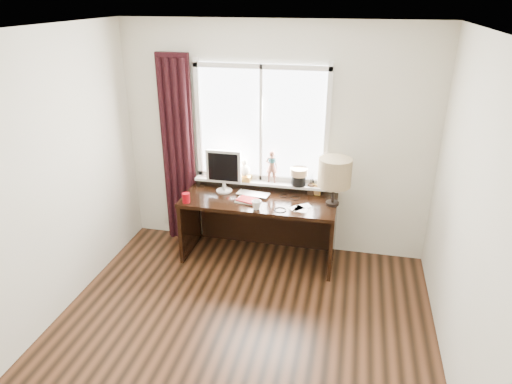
% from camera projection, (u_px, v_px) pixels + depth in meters
% --- Properties ---
extents(floor, '(3.50, 4.00, 0.00)m').
position_uv_depth(floor, '(230.00, 359.00, 3.85)').
color(floor, '#522D19').
rests_on(floor, ground).
extents(ceiling, '(3.50, 4.00, 0.00)m').
position_uv_depth(ceiling, '(220.00, 35.00, 2.80)').
color(ceiling, white).
rests_on(ceiling, wall_back).
extents(wall_back, '(3.50, 0.00, 2.60)m').
position_uv_depth(wall_back, '(275.00, 142.00, 5.12)').
color(wall_back, silver).
rests_on(wall_back, ground).
extents(wall_left, '(0.00, 4.00, 2.60)m').
position_uv_depth(wall_left, '(17.00, 201.00, 3.67)').
color(wall_left, silver).
rests_on(wall_left, ground).
extents(wall_right, '(0.00, 4.00, 2.60)m').
position_uv_depth(wall_right, '(483.00, 249.00, 2.98)').
color(wall_right, silver).
rests_on(wall_right, ground).
extents(laptop, '(0.39, 0.28, 0.03)m').
position_uv_depth(laptop, '(253.00, 194.00, 5.10)').
color(laptop, silver).
rests_on(laptop, desk).
extents(mug, '(0.13, 0.14, 0.10)m').
position_uv_depth(mug, '(256.00, 205.00, 4.77)').
color(mug, white).
rests_on(mug, desk).
extents(red_cup, '(0.08, 0.08, 0.11)m').
position_uv_depth(red_cup, '(186.00, 198.00, 4.92)').
color(red_cup, '#7A0309').
rests_on(red_cup, desk).
extents(window, '(1.52, 0.22, 1.40)m').
position_uv_depth(window, '(261.00, 142.00, 5.10)').
color(window, white).
rests_on(window, ground).
extents(curtain, '(0.38, 0.09, 2.25)m').
position_uv_depth(curtain, '(178.00, 153.00, 5.33)').
color(curtain, black).
rests_on(curtain, floor).
extents(desk, '(1.70, 0.70, 0.75)m').
position_uv_depth(desk, '(261.00, 215.00, 5.21)').
color(desk, black).
rests_on(desk, floor).
extents(monitor, '(0.40, 0.18, 0.49)m').
position_uv_depth(monitor, '(224.00, 168.00, 5.11)').
color(monitor, beige).
rests_on(monitor, desk).
extents(notebook_stack, '(0.25, 0.20, 0.03)m').
position_uv_depth(notebook_stack, '(247.00, 200.00, 4.96)').
color(notebook_stack, beige).
rests_on(notebook_stack, desk).
extents(brush_holder, '(0.09, 0.09, 0.25)m').
position_uv_depth(brush_holder, '(312.00, 189.00, 5.12)').
color(brush_holder, black).
rests_on(brush_holder, desk).
extents(icon_frame, '(0.10, 0.03, 0.13)m').
position_uv_depth(icon_frame, '(316.00, 190.00, 5.09)').
color(icon_frame, gold).
rests_on(icon_frame, desk).
extents(table_lamp, '(0.35, 0.35, 0.52)m').
position_uv_depth(table_lamp, '(335.00, 173.00, 4.75)').
color(table_lamp, black).
rests_on(table_lamp, desk).
extents(loose_papers, '(0.25, 0.25, 0.00)m').
position_uv_depth(loose_papers, '(300.00, 208.00, 4.81)').
color(loose_papers, white).
rests_on(loose_papers, desk).
extents(desk_cables, '(0.25, 0.49, 0.01)m').
position_uv_depth(desk_cables, '(286.00, 202.00, 4.93)').
color(desk_cables, black).
rests_on(desk_cables, desk).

